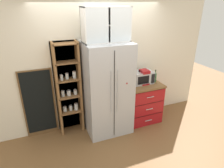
# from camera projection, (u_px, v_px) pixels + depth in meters

# --- Properties ---
(ground_plane) EXTENTS (10.67, 10.67, 0.00)m
(ground_plane) POSITION_uv_depth(u_px,v_px,m) (108.00, 128.00, 4.23)
(ground_plane) COLOR brown
(wall_back_cream) EXTENTS (4.97, 0.10, 2.55)m
(wall_back_cream) POSITION_uv_depth(u_px,v_px,m) (100.00, 66.00, 4.07)
(wall_back_cream) COLOR silver
(wall_back_cream) RESTS_ON ground
(refrigerator) EXTENTS (0.88, 0.73, 1.84)m
(refrigerator) POSITION_uv_depth(u_px,v_px,m) (107.00, 89.00, 3.86)
(refrigerator) COLOR #B7BABF
(refrigerator) RESTS_ON ground
(pantry_shelf_column) EXTENTS (0.51, 0.29, 1.86)m
(pantry_shelf_column) POSITION_uv_depth(u_px,v_px,m) (68.00, 88.00, 3.85)
(pantry_shelf_column) COLOR brown
(pantry_shelf_column) RESTS_ON ground
(counter_cabinet) EXTENTS (0.76, 0.64, 0.88)m
(counter_cabinet) POSITION_uv_depth(u_px,v_px,m) (142.00, 102.00, 4.38)
(counter_cabinet) COLOR #A8161C
(counter_cabinet) RESTS_ON ground
(microwave) EXTENTS (0.44, 0.33, 0.26)m
(microwave) POSITION_uv_depth(u_px,v_px,m) (142.00, 77.00, 4.20)
(microwave) COLOR #B7BABF
(microwave) RESTS_ON counter_cabinet
(coffee_maker) EXTENTS (0.17, 0.20, 0.31)m
(coffee_maker) POSITION_uv_depth(u_px,v_px,m) (143.00, 77.00, 4.16)
(coffee_maker) COLOR #A8161C
(coffee_maker) RESTS_ON counter_cabinet
(mug_charcoal) EXTENTS (0.11, 0.08, 0.10)m
(mug_charcoal) POSITION_uv_depth(u_px,v_px,m) (130.00, 82.00, 4.14)
(mug_charcoal) COLOR #2D2D33
(mug_charcoal) RESTS_ON counter_cabinet
(bottle_green) EXTENTS (0.06, 0.06, 0.28)m
(bottle_green) POSITION_uv_depth(u_px,v_px,m) (155.00, 77.00, 4.25)
(bottle_green) COLOR #285B33
(bottle_green) RESTS_ON counter_cabinet
(bottle_clear) EXTENTS (0.06, 0.06, 0.28)m
(bottle_clear) POSITION_uv_depth(u_px,v_px,m) (143.00, 78.00, 4.19)
(bottle_clear) COLOR silver
(bottle_clear) RESTS_ON counter_cabinet
(upper_cabinet) EXTENTS (0.84, 0.32, 0.60)m
(upper_cabinet) POSITION_uv_depth(u_px,v_px,m) (106.00, 25.00, 3.43)
(upper_cabinet) COLOR silver
(upper_cabinet) RESTS_ON refrigerator
(chalkboard_menu) EXTENTS (0.60, 0.04, 1.38)m
(chalkboard_menu) POSITION_uv_depth(u_px,v_px,m) (39.00, 103.00, 3.79)
(chalkboard_menu) COLOR brown
(chalkboard_menu) RESTS_ON ground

